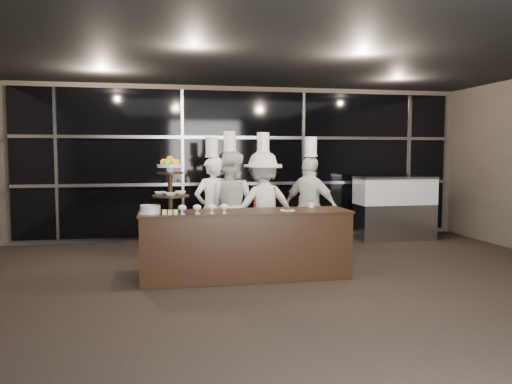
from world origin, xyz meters
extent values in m
plane|color=black|center=(0.00, 0.00, 0.00)|extent=(10.00, 10.00, 0.00)
plane|color=black|center=(0.00, 0.00, 3.00)|extent=(10.00, 10.00, 0.00)
plane|color=#473F38|center=(0.00, 5.00, 1.50)|extent=(9.00, 0.00, 9.00)
cube|color=black|center=(0.00, 4.94, 1.50)|extent=(8.60, 0.04, 2.80)
cube|color=#A5A5AA|center=(0.00, 4.89, 1.10)|extent=(8.60, 0.06, 0.06)
cube|color=#A5A5AA|center=(0.00, 4.89, 2.00)|extent=(8.60, 0.06, 0.06)
cube|color=#A5A5AA|center=(-3.50, 4.91, 1.50)|extent=(0.05, 0.05, 2.80)
cube|color=#A5A5AA|center=(-1.20, 4.91, 1.50)|extent=(0.05, 0.05, 2.80)
cube|color=#A5A5AA|center=(1.20, 4.91, 1.50)|extent=(0.05, 0.05, 2.80)
cube|color=#A5A5AA|center=(3.50, 4.91, 1.50)|extent=(0.05, 0.05, 2.80)
cube|color=black|center=(-0.50, 1.85, 0.45)|extent=(2.80, 0.70, 0.90)
cube|color=black|center=(-0.50, 1.85, 0.91)|extent=(2.84, 0.74, 0.03)
cylinder|color=black|center=(-1.50, 1.85, 0.94)|extent=(0.24, 0.24, 0.03)
cylinder|color=black|center=(-1.50, 1.85, 1.27)|extent=(0.06, 0.06, 0.70)
cylinder|color=black|center=(-1.50, 1.85, 1.14)|extent=(0.48, 0.48, 0.02)
cylinder|color=black|center=(-1.50, 1.85, 1.44)|extent=(0.34, 0.34, 0.02)
cylinder|color=white|center=(-1.50, 1.85, 1.48)|extent=(0.10, 0.10, 0.06)
cylinder|color=white|center=(-1.50, 1.85, 1.53)|extent=(0.34, 0.34, 0.04)
sphere|color=orange|center=(-1.42, 1.85, 1.58)|extent=(0.09, 0.09, 0.09)
sphere|color=#78B72F|center=(-1.46, 1.92, 1.58)|extent=(0.09, 0.09, 0.09)
sphere|color=orange|center=(-1.54, 1.92, 1.58)|extent=(0.09, 0.09, 0.09)
sphere|color=#FFEF35|center=(-1.58, 1.85, 1.58)|extent=(0.09, 0.09, 0.09)
sphere|color=#8AB62E|center=(-1.54, 1.78, 1.58)|extent=(0.09, 0.09, 0.09)
sphere|color=orange|center=(-1.46, 1.78, 1.58)|extent=(0.09, 0.09, 0.09)
sphere|color=orange|center=(-1.50, 1.85, 1.62)|extent=(0.09, 0.09, 0.09)
imported|color=white|center=(-1.63, 1.91, 1.17)|extent=(0.16, 0.16, 0.04)
imported|color=white|center=(-1.37, 1.91, 1.18)|extent=(0.15, 0.15, 0.05)
imported|color=white|center=(-1.50, 1.73, 1.17)|extent=(0.16, 0.16, 0.04)
cylinder|color=silver|center=(-1.36, 1.63, 0.93)|extent=(0.07, 0.07, 0.01)
cylinder|color=silver|center=(-1.36, 1.63, 0.96)|extent=(0.02, 0.02, 0.05)
ellipsoid|color=silver|center=(-1.36, 1.63, 1.01)|extent=(0.11, 0.11, 0.08)
ellipsoid|color=#19AA5D|center=(-1.36, 1.63, 1.01)|extent=(0.08, 0.08, 0.05)
cylinder|color=silver|center=(-1.17, 1.63, 0.93)|extent=(0.07, 0.07, 0.01)
cylinder|color=silver|center=(-1.17, 1.63, 0.96)|extent=(0.02, 0.02, 0.05)
ellipsoid|color=silver|center=(-1.17, 1.63, 1.01)|extent=(0.11, 0.11, 0.08)
ellipsoid|color=#B63821|center=(-1.17, 1.63, 1.01)|extent=(0.08, 0.08, 0.05)
cylinder|color=silver|center=(-0.98, 1.63, 0.93)|extent=(0.07, 0.07, 0.01)
cylinder|color=silver|center=(-0.98, 1.63, 0.96)|extent=(0.02, 0.02, 0.05)
ellipsoid|color=silver|center=(-0.98, 1.63, 1.01)|extent=(0.11, 0.11, 0.08)
ellipsoid|color=beige|center=(-0.98, 1.63, 1.01)|extent=(0.08, 0.08, 0.05)
cylinder|color=silver|center=(-0.82, 1.63, 0.93)|extent=(0.07, 0.07, 0.01)
cylinder|color=silver|center=(-0.82, 1.63, 0.96)|extent=(0.02, 0.02, 0.05)
ellipsoid|color=silver|center=(-0.82, 1.63, 1.01)|extent=(0.11, 0.11, 0.08)
ellipsoid|color=#512F11|center=(-0.82, 1.63, 1.01)|extent=(0.08, 0.08, 0.05)
cylinder|color=white|center=(-1.76, 1.80, 0.93)|extent=(0.30, 0.30, 0.01)
cylinder|color=white|center=(-1.76, 1.80, 0.98)|extent=(0.26, 0.26, 0.10)
cube|color=#FFEB7C|center=(-1.58, 1.65, 0.95)|extent=(0.06, 0.06, 0.05)
cube|color=#FFEB7C|center=(-1.51, 1.65, 0.95)|extent=(0.06, 0.06, 0.05)
cube|color=#FFEB7C|center=(-1.44, 1.65, 0.95)|extent=(0.06, 0.06, 0.05)
cube|color=#FFEB7C|center=(-1.58, 1.72, 0.95)|extent=(0.06, 0.06, 0.05)
cube|color=#FFEB7C|center=(-1.51, 1.72, 0.95)|extent=(0.06, 0.06, 0.05)
cube|color=#FFEB7C|center=(-1.44, 1.72, 0.95)|extent=(0.06, 0.06, 0.05)
cylinder|color=white|center=(0.06, 1.75, 0.93)|extent=(0.20, 0.20, 0.01)
cylinder|color=#4C2814|center=(0.06, 1.75, 0.95)|extent=(0.08, 0.08, 0.04)
cylinder|color=white|center=(0.50, 2.10, 0.96)|extent=(0.08, 0.08, 0.07)
cube|color=#A5A5AA|center=(2.89, 4.30, 0.35)|extent=(1.50, 0.64, 0.70)
cube|color=silver|center=(2.89, 4.30, 0.95)|extent=(1.50, 0.64, 0.50)
cube|color=#FFC67F|center=(2.89, 4.30, 0.95)|extent=(1.39, 0.54, 0.40)
cube|color=#A5A5AA|center=(2.89, 4.30, 1.22)|extent=(1.52, 0.66, 0.04)
imported|color=white|center=(-0.85, 2.89, 0.82)|extent=(0.71, 0.61, 1.64)
cylinder|color=white|center=(-0.85, 2.89, 1.79)|extent=(0.19, 0.19, 0.30)
cylinder|color=white|center=(-0.85, 2.89, 1.65)|extent=(0.21, 0.21, 0.03)
imported|color=silver|center=(-0.57, 2.92, 0.87)|extent=(1.05, 0.98, 1.73)
cylinder|color=white|center=(-0.57, 2.92, 1.88)|extent=(0.19, 0.19, 0.30)
cylinder|color=white|center=(-0.57, 2.92, 1.74)|extent=(0.21, 0.21, 0.03)
imported|color=silver|center=(-0.06, 2.84, 0.86)|extent=(1.20, 0.82, 1.72)
cylinder|color=white|center=(-0.06, 2.84, 1.87)|extent=(0.19, 0.19, 0.30)
cylinder|color=white|center=(-0.06, 2.84, 1.72)|extent=(0.21, 0.21, 0.03)
cube|color=#9E150C|center=(-0.06, 2.72, 0.86)|extent=(0.34, 0.03, 0.64)
imported|color=silver|center=(0.70, 2.78, 0.82)|extent=(0.95, 0.99, 1.65)
cylinder|color=white|center=(0.70, 2.78, 1.80)|extent=(0.19, 0.19, 0.30)
cylinder|color=white|center=(0.70, 2.78, 1.65)|extent=(0.21, 0.21, 0.03)
camera|label=1|loc=(-1.63, -4.75, 1.70)|focal=35.00mm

